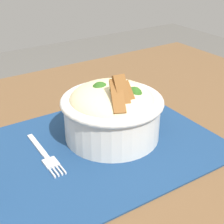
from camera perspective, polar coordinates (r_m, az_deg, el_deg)
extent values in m
cube|color=brown|center=(0.58, -2.88, -9.27)|extent=(1.20, 0.89, 0.03)
cylinder|color=brown|center=(1.31, 9.37, -5.61)|extent=(0.04, 0.04, 0.70)
cube|color=navy|center=(0.60, -2.10, -5.77)|extent=(0.41, 0.32, 0.00)
cylinder|color=silver|center=(0.61, 0.00, -0.94)|extent=(0.17, 0.17, 0.08)
torus|color=silver|center=(0.59, 0.00, 1.84)|extent=(0.18, 0.18, 0.01)
ellipsoid|color=beige|center=(0.59, 0.00, 1.92)|extent=(0.15, 0.15, 0.06)
sphere|color=#2C5D1D|center=(0.57, 0.37, 2.74)|extent=(0.03, 0.03, 0.03)
sphere|color=#2C5D1D|center=(0.59, -2.00, 3.62)|extent=(0.03, 0.03, 0.03)
sphere|color=#2C5D1D|center=(0.57, 3.74, 2.91)|extent=(0.03, 0.03, 0.03)
cylinder|color=orange|center=(0.60, -2.74, 4.00)|extent=(0.01, 0.04, 0.01)
cylinder|color=orange|center=(0.57, 2.40, 2.69)|extent=(0.03, 0.02, 0.01)
cube|color=brown|center=(0.54, 0.79, 2.76)|extent=(0.04, 0.05, 0.05)
cube|color=brown|center=(0.54, 1.79, 2.99)|extent=(0.03, 0.05, 0.06)
cube|color=brown|center=(0.55, 2.68, 2.74)|extent=(0.02, 0.04, 0.04)
cube|color=silver|center=(0.61, -12.56, -5.42)|extent=(0.01, 0.08, 0.00)
cube|color=silver|center=(0.58, -11.03, -7.46)|extent=(0.01, 0.01, 0.00)
cube|color=silver|center=(0.56, -10.29, -8.43)|extent=(0.02, 0.03, 0.00)
cube|color=silver|center=(0.54, -10.15, -10.05)|extent=(0.00, 0.02, 0.00)
cube|color=silver|center=(0.54, -9.56, -9.87)|extent=(0.00, 0.02, 0.00)
cube|color=silver|center=(0.55, -8.96, -9.68)|extent=(0.00, 0.02, 0.00)
cube|color=silver|center=(0.55, -8.39, -9.49)|extent=(0.00, 0.02, 0.00)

